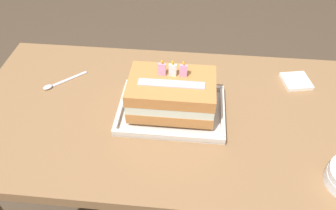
{
  "coord_description": "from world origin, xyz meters",
  "views": [
    {
      "loc": [
        0.08,
        -0.68,
        1.43
      ],
      "look_at": [
        0.01,
        -0.0,
        0.76
      ],
      "focal_mm": 34.4,
      "sensor_mm": 36.0,
      "label": 1
    }
  ],
  "objects": [
    {
      "name": "dining_table",
      "position": [
        0.0,
        0.0,
        0.62
      ],
      "size": [
        1.2,
        0.63,
        0.73
      ],
      "color": "olive",
      "rests_on": "ground_plane"
    },
    {
      "name": "foil_tray",
      "position": [
        0.02,
        -0.0,
        0.74
      ],
      "size": [
        0.32,
        0.23,
        0.02
      ],
      "color": "silver",
      "rests_on": "dining_table"
    },
    {
      "name": "birthday_cake",
      "position": [
        0.02,
        -0.0,
        0.81
      ],
      "size": [
        0.25,
        0.16,
        0.15
      ],
      "color": "#C57E41",
      "rests_on": "foil_tray"
    },
    {
      "name": "serving_spoon_near_tray",
      "position": [
        -0.37,
        0.09,
        0.74
      ],
      "size": [
        0.12,
        0.12,
        0.01
      ],
      "color": "silver",
      "rests_on": "dining_table"
    },
    {
      "name": "napkin_pile",
      "position": [
        0.42,
        0.18,
        0.74
      ],
      "size": [
        0.1,
        0.1,
        0.01
      ],
      "color": "white",
      "rests_on": "dining_table"
    }
  ]
}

